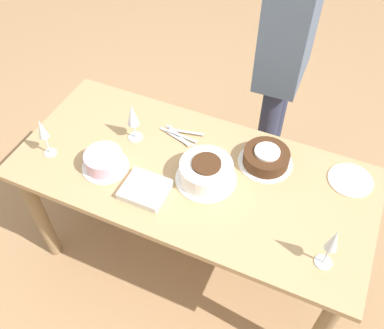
{
  "coord_description": "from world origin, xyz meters",
  "views": [
    {
      "loc": [
        -0.5,
        1.12,
        2.21
      ],
      "look_at": [
        0.0,
        0.0,
        0.79
      ],
      "focal_mm": 40.0,
      "sensor_mm": 36.0,
      "label": 1
    }
  ],
  "objects": [
    {
      "name": "napkin_stack",
      "position": [
        0.14,
        0.18,
        0.76
      ],
      "size": [
        0.19,
        0.17,
        0.03
      ],
      "color": "silver",
      "rests_on": "dining_table"
    },
    {
      "name": "wine_glass_extra",
      "position": [
        -0.64,
        0.21,
        0.89
      ],
      "size": [
        0.07,
        0.07,
        0.22
      ],
      "color": "silver",
      "rests_on": "dining_table"
    },
    {
      "name": "dining_table",
      "position": [
        0.0,
        0.0,
        0.62
      ],
      "size": [
        1.62,
        0.74,
        0.74
      ],
      "color": "tan",
      "rests_on": "ground_plane"
    },
    {
      "name": "cake_front_chocolate",
      "position": [
        -0.28,
        -0.19,
        0.78
      ],
      "size": [
        0.25,
        0.25,
        0.08
      ],
      "color": "white",
      "rests_on": "dining_table"
    },
    {
      "name": "ground_plane",
      "position": [
        0.0,
        0.0,
        0.0
      ],
      "size": [
        12.0,
        12.0,
        0.0
      ],
      "primitive_type": "plane",
      "color": "#A87F56"
    },
    {
      "name": "person_cutting",
      "position": [
        -0.18,
        -0.76,
        1.0
      ],
      "size": [
        0.23,
        0.41,
        1.66
      ],
      "rotation": [
        0.0,
        0.0,
        1.6
      ],
      "color": "#2D334C",
      "rests_on": "ground_plane"
    },
    {
      "name": "wine_glass_near",
      "position": [
        0.34,
        -0.09,
        0.88
      ],
      "size": [
        0.07,
        0.07,
        0.21
      ],
      "color": "silver",
      "rests_on": "dining_table"
    },
    {
      "name": "cake_center_white",
      "position": [
        -0.07,
        0.01,
        0.79
      ],
      "size": [
        0.27,
        0.27,
        0.11
      ],
      "color": "white",
      "rests_on": "dining_table"
    },
    {
      "name": "wine_glass_far",
      "position": [
        0.65,
        0.16,
        0.89
      ],
      "size": [
        0.06,
        0.06,
        0.21
      ],
      "color": "silver",
      "rests_on": "dining_table"
    },
    {
      "name": "dessert_plate_left",
      "position": [
        -0.66,
        -0.24,
        0.75
      ],
      "size": [
        0.2,
        0.2,
        0.01
      ],
      "color": "beige",
      "rests_on": "dining_table"
    },
    {
      "name": "cake_back_decorated",
      "position": [
        0.37,
        0.13,
        0.78
      ],
      "size": [
        0.21,
        0.21,
        0.08
      ],
      "color": "white",
      "rests_on": "dining_table"
    },
    {
      "name": "fork_pile",
      "position": [
        0.14,
        -0.18,
        0.75
      ],
      "size": [
        0.22,
        0.11,
        0.02
      ],
      "color": "silver",
      "rests_on": "dining_table"
    }
  ]
}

